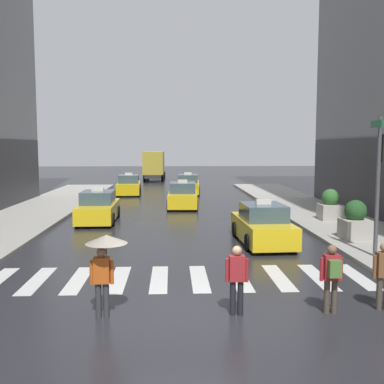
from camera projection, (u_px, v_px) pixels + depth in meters
The scene contains 15 objects.
ground_plane at pixel (182, 316), 10.56m from camera, with size 160.00×160.00×0.00m, color #26262B.
crosswalk_markings at pixel (179, 279), 13.54m from camera, with size 11.30×2.80×0.01m.
traffic_light_pole at pixel (381, 166), 15.40m from camera, with size 0.44×0.84×4.80m.
taxi_lead at pixel (263, 226), 18.42m from camera, with size 2.07×4.61×1.80m.
taxi_second at pixel (98, 208), 23.67m from camera, with size 1.99×4.57×1.80m.
taxi_third at pixel (183, 196), 29.28m from camera, with size 2.05×4.60×1.80m.
taxi_fourth at pixel (188, 185), 37.53m from camera, with size 2.09×4.61×1.80m.
taxi_fifth at pixel (129, 186), 37.01m from camera, with size 2.08×4.61×1.80m.
box_truck at pixel (154, 164), 52.10m from camera, with size 2.38×7.58×3.35m.
pedestrian_with_umbrella at pixel (105, 253), 10.32m from camera, with size 0.96×0.96×1.94m.
pedestrian_with_backpack at pixel (332, 274), 10.60m from camera, with size 0.55×0.43×1.65m.
pedestrian_with_handbag at pixel (384, 272), 10.87m from camera, with size 0.60×0.24×1.65m.
pedestrian_plain_coat at pixel (237, 276), 10.54m from camera, with size 0.55×0.24×1.65m.
planter_near_corner at pixel (355, 221), 18.65m from camera, with size 1.10×1.10×1.60m.
planter_mid_block at pixel (330, 206), 23.45m from camera, with size 1.10×1.10×1.60m.
Camera 1 is at (-0.21, -10.21, 3.94)m, focal length 42.40 mm.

